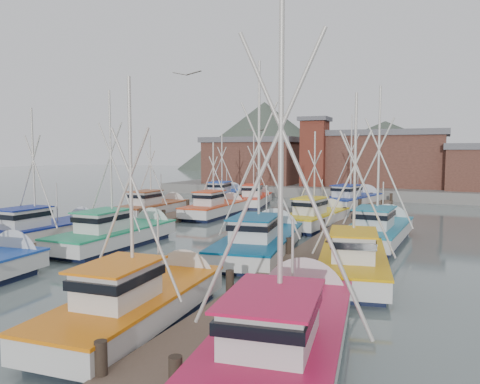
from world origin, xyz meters
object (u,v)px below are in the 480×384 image
at_px(lookout_tower, 315,151).
at_px(boat_12, 255,199).
at_px(boat_4, 121,234).
at_px(boat_1, 145,301).
at_px(boat_8, 217,208).

relative_size(lookout_tower, boat_12, 0.99).
bearing_deg(boat_4, boat_12, 91.03).
distance_m(boat_1, boat_12, 32.85).
bearing_deg(boat_8, lookout_tower, 82.09).
xyz_separation_m(lookout_tower, boat_8, (-2.74, -21.65, -4.88)).
bearing_deg(lookout_tower, boat_4, -93.69).
bearing_deg(boat_4, boat_8, 92.06).
bearing_deg(boat_4, boat_1, -48.42).
bearing_deg(boat_12, boat_8, -102.24).
height_order(lookout_tower, boat_12, lookout_tower).
xyz_separation_m(boat_4, boat_12, (-0.36, 21.91, -0.01)).
relative_size(boat_1, boat_8, 1.01).
distance_m(lookout_tower, boat_1, 45.61).
relative_size(boat_4, boat_8, 1.12).
bearing_deg(boat_1, boat_4, 127.15).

